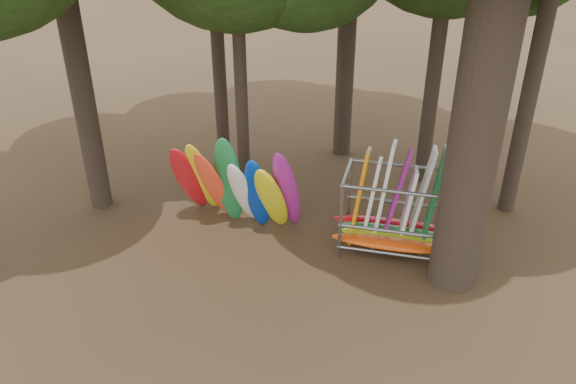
# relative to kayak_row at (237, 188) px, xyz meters

# --- Properties ---
(ground) EXTENTS (120.00, 120.00, 0.00)m
(ground) POSITION_rel_kayak_row_xyz_m (1.57, -1.59, -1.30)
(ground) COLOR #47331E
(ground) RESTS_ON ground
(kayak_row) EXTENTS (3.59, 2.17, 3.06)m
(kayak_row) POSITION_rel_kayak_row_xyz_m (0.00, 0.00, 0.00)
(kayak_row) COLOR red
(kayak_row) RESTS_ON ground
(storage_rack) EXTENTS (3.21, 1.51, 2.88)m
(storage_rack) POSITION_rel_kayak_row_xyz_m (4.14, 0.12, -0.33)
(storage_rack) COLOR slate
(storage_rack) RESTS_ON ground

